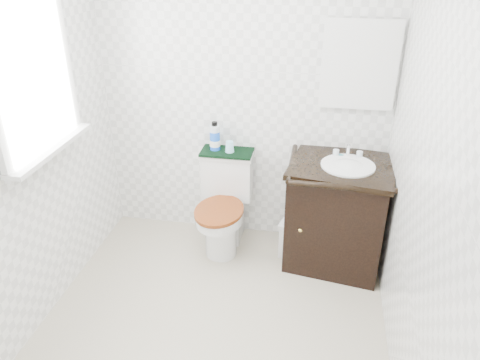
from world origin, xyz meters
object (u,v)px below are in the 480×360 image
(toilet, at_px, (225,208))
(trash_bin, at_px, (293,240))
(mouthwash_bottle, at_px, (215,137))
(vanity, at_px, (338,211))
(cup, at_px, (230,147))

(toilet, height_order, trash_bin, toilet)
(trash_bin, bearing_deg, mouthwash_bottle, 161.69)
(toilet, distance_m, vanity, 0.88)
(vanity, bearing_deg, cup, 168.36)
(vanity, relative_size, cup, 10.67)
(mouthwash_bottle, xyz_separation_m, cup, (0.12, -0.03, -0.06))
(vanity, distance_m, trash_bin, 0.42)
(toilet, distance_m, cup, 0.49)
(trash_bin, height_order, cup, cup)
(trash_bin, bearing_deg, toilet, 171.68)
(trash_bin, distance_m, mouthwash_bottle, 1.00)
(toilet, bearing_deg, mouthwash_bottle, 125.48)
(vanity, height_order, mouthwash_bottle, mouthwash_bottle)
(trash_bin, relative_size, mouthwash_bottle, 1.34)
(mouthwash_bottle, bearing_deg, cup, -12.48)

